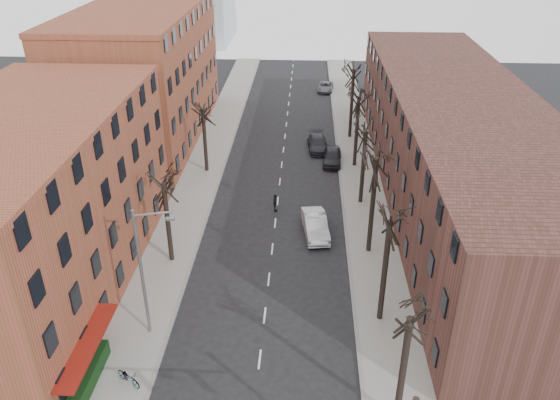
# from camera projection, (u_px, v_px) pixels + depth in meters

# --- Properties ---
(sidewalk_left) EXTENTS (4.00, 90.00, 0.15)m
(sidewalk_left) POSITION_uv_depth(u_px,v_px,m) (205.00, 166.00, 56.89)
(sidewalk_left) COLOR gray
(sidewalk_left) RESTS_ON ground
(sidewalk_right) EXTENTS (4.00, 90.00, 0.15)m
(sidewalk_right) POSITION_uv_depth(u_px,v_px,m) (359.00, 170.00, 56.18)
(sidewalk_right) COLOR gray
(sidewalk_right) RESTS_ON ground
(building_left_near) EXTENTS (12.00, 26.00, 12.00)m
(building_left_near) POSITION_uv_depth(u_px,v_px,m) (31.00, 209.00, 36.86)
(building_left_near) COLOR brown
(building_left_near) RESTS_ON ground
(building_left_far) EXTENTS (12.00, 28.00, 14.00)m
(building_left_far) POSITION_uv_depth(u_px,v_px,m) (144.00, 76.00, 61.83)
(building_left_far) COLOR brown
(building_left_far) RESTS_ON ground
(building_right) EXTENTS (12.00, 50.00, 10.00)m
(building_right) POSITION_uv_depth(u_px,v_px,m) (456.00, 146.00, 49.08)
(building_right) COLOR #522D26
(building_right) RESTS_ON ground
(awning_left) EXTENTS (1.20, 7.00, 0.15)m
(awning_left) POSITION_uv_depth(u_px,v_px,m) (95.00, 379.00, 31.53)
(awning_left) COLOR maroon
(awning_left) RESTS_ON ground
(hedge) EXTENTS (0.80, 6.00, 1.00)m
(hedge) POSITION_uv_depth(u_px,v_px,m) (85.00, 384.00, 30.35)
(hedge) COLOR black
(hedge) RESTS_ON sidewalk_left
(tree_right_b) EXTENTS (5.20, 5.20, 10.80)m
(tree_right_b) POSITION_uv_depth(u_px,v_px,m) (379.00, 319.00, 36.04)
(tree_right_b) COLOR black
(tree_right_b) RESTS_ON ground
(tree_right_c) EXTENTS (5.20, 5.20, 11.60)m
(tree_right_c) POSITION_uv_depth(u_px,v_px,m) (368.00, 252.00, 43.07)
(tree_right_c) COLOR black
(tree_right_c) RESTS_ON ground
(tree_right_d) EXTENTS (5.20, 5.20, 10.00)m
(tree_right_d) POSITION_uv_depth(u_px,v_px,m) (360.00, 203.00, 50.09)
(tree_right_d) COLOR black
(tree_right_d) RESTS_ON ground
(tree_right_e) EXTENTS (5.20, 5.20, 10.80)m
(tree_right_e) POSITION_uv_depth(u_px,v_px,m) (354.00, 166.00, 57.11)
(tree_right_e) COLOR black
(tree_right_e) RESTS_ON ground
(tree_right_f) EXTENTS (5.20, 5.20, 11.60)m
(tree_right_f) POSITION_uv_depth(u_px,v_px,m) (349.00, 138.00, 64.13)
(tree_right_f) COLOR black
(tree_right_f) RESTS_ON ground
(tree_left_a) EXTENTS (5.20, 5.20, 9.50)m
(tree_left_a) POSITION_uv_depth(u_px,v_px,m) (172.00, 261.00, 41.98)
(tree_left_a) COLOR black
(tree_left_a) RESTS_ON ground
(tree_left_b) EXTENTS (5.20, 5.20, 9.50)m
(tree_left_b) POSITION_uv_depth(u_px,v_px,m) (207.00, 171.00, 56.03)
(tree_left_b) COLOR black
(tree_left_b) RESTS_ON ground
(streetlight) EXTENTS (2.45, 0.22, 9.03)m
(streetlight) POSITION_uv_depth(u_px,v_px,m) (144.00, 268.00, 32.54)
(streetlight) COLOR slate
(streetlight) RESTS_ON ground
(silver_sedan) EXTENTS (2.50, 5.37, 1.70)m
(silver_sedan) POSITION_uv_depth(u_px,v_px,m) (315.00, 225.00, 44.97)
(silver_sedan) COLOR silver
(silver_sedan) RESTS_ON ground
(parked_car_near) EXTENTS (2.14, 4.73, 1.57)m
(parked_car_near) POSITION_uv_depth(u_px,v_px,m) (332.00, 156.00, 57.39)
(parked_car_near) COLOR black
(parked_car_near) RESTS_ON ground
(parked_car_mid) EXTENTS (2.48, 5.22, 1.47)m
(parked_car_mid) POSITION_uv_depth(u_px,v_px,m) (318.00, 144.00, 60.61)
(parked_car_mid) COLOR black
(parked_car_mid) RESTS_ON ground
(parked_car_far) EXTENTS (2.48, 4.64, 1.24)m
(parked_car_far) POSITION_uv_depth(u_px,v_px,m) (325.00, 87.00, 79.84)
(parked_car_far) COLOR slate
(parked_car_far) RESTS_ON ground
(pedestrian_crossing) EXTENTS (0.48, 1.01, 1.68)m
(pedestrian_crossing) POSITION_uv_depth(u_px,v_px,m) (275.00, 203.00, 48.35)
(pedestrian_crossing) COLOR black
(pedestrian_crossing) RESTS_ON ground
(bicycle) EXTENTS (1.86, 1.52, 0.95)m
(bicycle) POSITION_uv_depth(u_px,v_px,m) (129.00, 377.00, 30.82)
(bicycle) COLOR gray
(bicycle) RESTS_ON sidewalk_left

